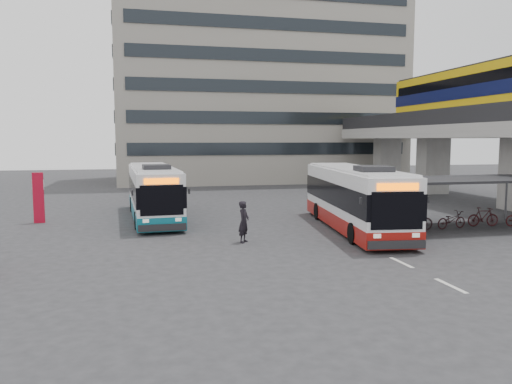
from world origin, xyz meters
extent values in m
plane|color=#28282B|center=(0.00, 0.00, 0.00)|extent=(120.00, 120.00, 0.00)
cube|color=gray|center=(17.00, 18.00, 2.30)|extent=(2.20, 1.60, 4.60)
cube|color=gray|center=(17.00, 26.00, 2.30)|extent=(2.20, 1.60, 4.60)
cube|color=gray|center=(17.00, 12.00, 5.05)|extent=(8.00, 32.00, 0.90)
cube|color=black|center=(13.25, 12.00, 6.05)|extent=(0.35, 32.00, 1.10)
cube|color=gold|center=(17.00, 11.82, 7.60)|extent=(2.90, 20.00, 3.90)
cube|color=#0A0E37|center=(17.00, 11.82, 7.80)|extent=(2.98, 20.02, 0.90)
cube|color=black|center=(17.00, 11.82, 8.60)|extent=(2.96, 19.20, 0.70)
cube|color=black|center=(17.00, 11.82, 9.55)|extent=(2.70, 19.60, 0.25)
cylinder|color=#595B60|center=(3.70, 4.80, 1.20)|extent=(0.12, 0.12, 2.40)
cylinder|color=#595B60|center=(13.30, 4.80, 1.20)|extent=(0.12, 0.12, 2.40)
cylinder|color=#595B60|center=(3.70, 1.20, 1.20)|extent=(0.12, 0.12, 2.40)
cube|color=black|center=(8.50, 3.00, 2.48)|extent=(10.00, 4.00, 0.12)
imported|color=black|center=(4.50, 3.00, 0.45)|extent=(1.71, 0.60, 0.90)
imported|color=black|center=(6.50, 3.00, 0.50)|extent=(1.66, 0.47, 1.00)
imported|color=black|center=(8.50, 3.00, 0.45)|extent=(1.71, 0.60, 0.90)
imported|color=black|center=(10.50, 3.00, 0.50)|extent=(1.66, 0.47, 1.00)
cube|color=gray|center=(6.00, 36.00, 12.50)|extent=(30.00, 15.00, 25.00)
cube|color=beige|center=(2.50, -6.00, 0.01)|extent=(0.15, 1.60, 0.01)
cube|color=beige|center=(2.50, -3.00, 0.01)|extent=(0.15, 1.60, 0.01)
cube|color=beige|center=(2.50, 0.00, 0.01)|extent=(0.15, 1.60, 0.01)
cube|color=white|center=(3.65, 3.85, 1.70)|extent=(3.72, 11.40, 2.57)
cube|color=maroon|center=(3.65, 3.85, 0.51)|extent=(3.77, 11.45, 0.70)
cube|color=black|center=(3.65, 3.85, 1.82)|extent=(3.78, 11.43, 1.07)
cube|color=#F05B00|center=(2.98, -1.71, 2.66)|extent=(1.66, 0.28, 0.28)
cube|color=black|center=(3.32, 1.07, 3.19)|extent=(1.60, 1.66, 0.26)
cylinder|color=black|center=(2.12, 0.42, 0.47)|extent=(0.39, 0.96, 0.93)
cylinder|color=black|center=(5.14, 6.82, 0.47)|extent=(0.39, 0.96, 0.93)
cube|color=white|center=(-6.09, 9.69, 1.64)|extent=(2.85, 10.87, 2.47)
cube|color=#0C6174|center=(-6.09, 9.69, 0.49)|extent=(2.89, 10.92, 0.67)
cube|color=black|center=(-6.09, 9.69, 1.75)|extent=(2.91, 10.90, 1.03)
cube|color=#F05B00|center=(-5.81, 4.31, 2.56)|extent=(1.60, 0.16, 0.27)
cube|color=black|center=(-5.95, 7.00, 3.07)|extent=(1.45, 1.51, 0.25)
cylinder|color=black|center=(-6.98, 6.19, 0.45)|extent=(0.32, 0.91, 0.90)
cylinder|color=black|center=(-5.19, 12.76, 0.45)|extent=(0.32, 0.91, 0.90)
imported|color=black|center=(-2.40, 1.84, 0.91)|extent=(0.73, 0.80, 1.83)
cube|color=#AF0A22|center=(-12.15, 9.37, 1.36)|extent=(0.55, 0.18, 2.73)
cube|color=white|center=(-12.15, 9.37, 2.07)|extent=(0.59, 0.05, 0.55)
camera|label=1|loc=(-6.69, -19.23, 4.48)|focal=35.00mm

